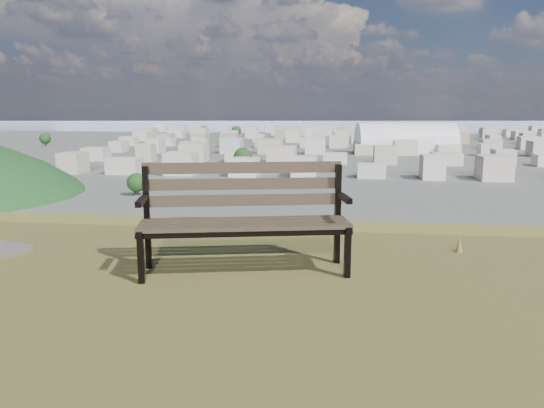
# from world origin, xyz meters

# --- Properties ---
(park_bench) EXTENTS (2.04, 1.03, 1.02)m
(park_bench) POSITION_xyz_m (0.20, 2.30, 25.58)
(park_bench) COLOR #3E3324
(park_bench) RESTS_ON hilltop_mesa
(grass_tufts) EXTENTS (12.49, 6.88, 0.28)m
(grass_tufts) POSITION_xyz_m (-0.22, -0.26, 25.12)
(grass_tufts) COLOR brown
(grass_tufts) RESTS_ON hilltop_mesa
(arena) EXTENTS (58.32, 31.47, 23.40)m
(arena) POSITION_xyz_m (38.21, 312.37, 5.52)
(arena) COLOR silver
(arena) RESTS_ON ground
(city_blocks) EXTENTS (395.00, 361.00, 7.00)m
(city_blocks) POSITION_xyz_m (0.00, 394.44, 3.50)
(city_blocks) COLOR #BCB2A5
(city_blocks) RESTS_ON ground
(city_trees) EXTENTS (406.52, 387.20, 9.98)m
(city_trees) POSITION_xyz_m (-26.39, 319.00, 4.83)
(city_trees) COLOR #36261B
(city_trees) RESTS_ON ground
(bay_water) EXTENTS (2400.00, 700.00, 0.12)m
(bay_water) POSITION_xyz_m (0.00, 900.00, 0.00)
(bay_water) COLOR #99B0C3
(bay_water) RESTS_ON ground
(far_hills) EXTENTS (2050.00, 340.00, 60.00)m
(far_hills) POSITION_xyz_m (-60.92, 1402.93, 25.47)
(far_hills) COLOR #9AA2BF
(far_hills) RESTS_ON ground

